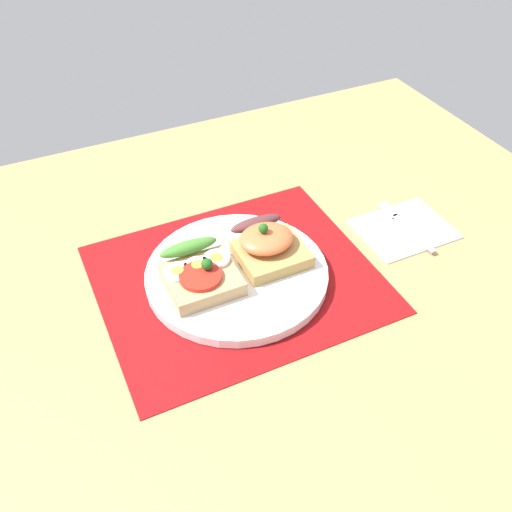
{
  "coord_description": "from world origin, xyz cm",
  "views": [
    {
      "loc": [
        -22.3,
        -53.49,
        56.0
      ],
      "look_at": [
        3.0,
        0.0,
        3.25
      ],
      "focal_mm": 39.82,
      "sensor_mm": 36.0,
      "label": 1
    }
  ],
  "objects": [
    {
      "name": "plate",
      "position": [
        0.0,
        0.0,
        1.02
      ],
      "size": [
        25.64,
        25.64,
        1.45
      ],
      "primitive_type": "cylinder",
      "color": "white",
      "rests_on": "placemat"
    },
    {
      "name": "sandwich_egg_tomato",
      "position": [
        -5.43,
        -0.07,
        3.33
      ],
      "size": [
        9.5,
        10.34,
        4.34
      ],
      "color": "tan",
      "rests_on": "plate"
    },
    {
      "name": "placemat",
      "position": [
        0.0,
        0.0,
        0.15
      ],
      "size": [
        38.11,
        32.65,
        0.3
      ],
      "primitive_type": "cube",
      "color": "maroon",
      "rests_on": "ground_plane"
    },
    {
      "name": "sandwich_salmon",
      "position": [
        5.27,
        1.17,
        3.84
      ],
      "size": [
        9.42,
        9.94,
        5.82
      ],
      "color": "tan",
      "rests_on": "plate"
    },
    {
      "name": "fork",
      "position": [
        28.35,
        -0.67,
        0.76
      ],
      "size": [
        1.62,
        13.5,
        0.32
      ],
      "color": "#B7B7BC",
      "rests_on": "napkin"
    },
    {
      "name": "napkin",
      "position": [
        28.16,
        -0.99,
        0.3
      ],
      "size": [
        14.1,
        11.3,
        0.6
      ],
      "primitive_type": "cube",
      "color": "white",
      "rests_on": "ground_plane"
    },
    {
      "name": "ground_plane",
      "position": [
        0.0,
        0.0,
        -1.6
      ],
      "size": [
        120.0,
        90.0,
        3.2
      ],
      "primitive_type": "cube",
      "color": "tan"
    }
  ]
}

